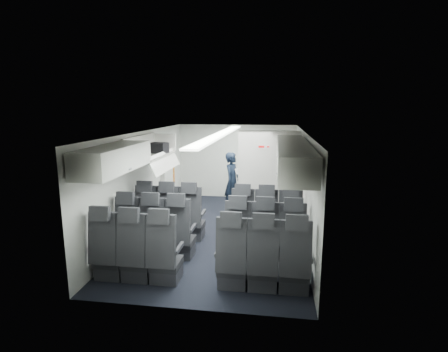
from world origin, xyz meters
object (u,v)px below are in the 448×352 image
(flight_attendant, at_px, (232,182))
(carry_on_bag, at_px, (159,148))
(seat_row_mid, at_px, (209,238))
(boarding_door, at_px, (168,173))
(seat_row_rear, at_px, (198,260))
(galley_unit, at_px, (269,168))
(seat_row_front, at_px, (217,222))

(flight_attendant, xyz_separation_m, carry_on_bag, (-1.41, -1.52, 1.03))
(seat_row_mid, xyz_separation_m, boarding_door, (-1.64, 2.99, 0.55))
(seat_row_mid, height_order, seat_row_rear, same)
(seat_row_rear, xyz_separation_m, galley_unit, (0.95, 5.05, 0.55))
(flight_attendant, height_order, carry_on_bag, carry_on_bag)
(seat_row_front, xyz_separation_m, carry_on_bag, (-1.37, 0.59, 1.39))
(seat_row_rear, bearing_deg, flight_attendant, 89.35)
(boarding_door, distance_m, carry_on_bag, 1.74)
(seat_row_rear, xyz_separation_m, boarding_door, (-1.64, 3.89, 0.55))
(seat_row_front, relative_size, seat_row_mid, 1.00)
(seat_row_front, distance_m, carry_on_bag, 2.04)
(galley_unit, height_order, carry_on_bag, carry_on_bag)
(galley_unit, relative_size, boarding_door, 1.02)
(boarding_door, height_order, carry_on_bag, carry_on_bag)
(seat_row_mid, height_order, boarding_door, boarding_door)
(seat_row_front, xyz_separation_m, flight_attendant, (0.04, 2.12, 0.36))
(galley_unit, xyz_separation_m, carry_on_bag, (-2.32, -2.66, 0.85))
(seat_row_mid, bearing_deg, seat_row_front, 90.00)
(seat_row_rear, bearing_deg, boarding_door, 112.87)
(seat_row_front, bearing_deg, galley_unit, 73.72)
(seat_row_front, xyz_separation_m, boarding_door, (-1.64, 2.09, 0.55))
(flight_attendant, bearing_deg, seat_row_rear, -162.90)
(boarding_door, bearing_deg, galley_unit, 24.28)
(boarding_door, xyz_separation_m, carry_on_bag, (0.27, -1.49, 0.84))
(seat_row_mid, bearing_deg, carry_on_bag, 132.49)
(seat_row_mid, bearing_deg, seat_row_rear, -90.00)
(boarding_door, bearing_deg, seat_row_rear, -67.13)
(seat_row_mid, relative_size, seat_row_rear, 1.00)
(carry_on_bag, bearing_deg, seat_row_front, -10.13)
(seat_row_rear, xyz_separation_m, carry_on_bag, (-1.37, 2.39, 1.39))
(galley_unit, bearing_deg, boarding_door, -155.72)
(seat_row_front, relative_size, boarding_door, 1.79)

